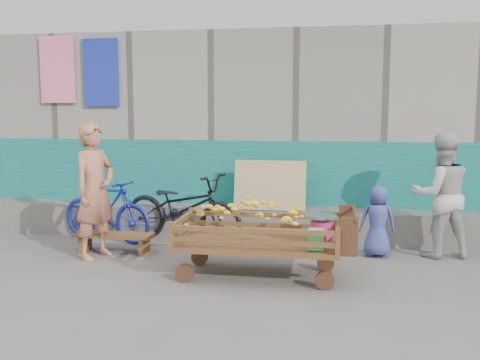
% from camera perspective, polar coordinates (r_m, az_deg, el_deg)
% --- Properties ---
extents(ground, '(80.00, 80.00, 0.00)m').
position_cam_1_polar(ground, '(5.55, -2.68, -11.88)').
color(ground, '#5B5752').
rests_on(ground, ground).
extents(building_wall, '(12.00, 3.50, 3.00)m').
position_cam_1_polar(building_wall, '(9.24, 2.66, 5.13)').
color(building_wall, gray).
rests_on(building_wall, ground).
extents(banana_cart, '(1.95, 0.89, 0.83)m').
position_cam_1_polar(banana_cart, '(5.91, 1.58, -5.00)').
color(banana_cart, '#543C19').
rests_on(banana_cart, ground).
extents(bench, '(1.02, 0.31, 0.25)m').
position_cam_1_polar(bench, '(7.15, -13.26, -6.10)').
color(bench, '#543C19').
rests_on(bench, ground).
extents(vendor_man, '(0.59, 0.72, 1.69)m').
position_cam_1_polar(vendor_man, '(6.86, -15.23, -1.13)').
color(vendor_man, '#B36A4F').
rests_on(vendor_man, ground).
extents(woman, '(0.87, 0.74, 1.57)m').
position_cam_1_polar(woman, '(7.13, 20.61, -1.51)').
color(woman, beige).
rests_on(woman, ground).
extents(child, '(0.46, 0.31, 0.91)m').
position_cam_1_polar(child, '(6.96, 14.46, -4.25)').
color(child, '#38458D').
rests_on(child, ground).
extents(bicycle_dark, '(1.97, 1.16, 0.98)m').
position_cam_1_polar(bicycle_dark, '(7.48, -6.16, -2.99)').
color(bicycle_dark, black).
rests_on(bicycle_dark, ground).
extents(bicycle_blue, '(1.56, 0.84, 0.90)m').
position_cam_1_polar(bicycle_blue, '(7.75, -14.12, -3.08)').
color(bicycle_blue, '#18259E').
rests_on(bicycle_blue, ground).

